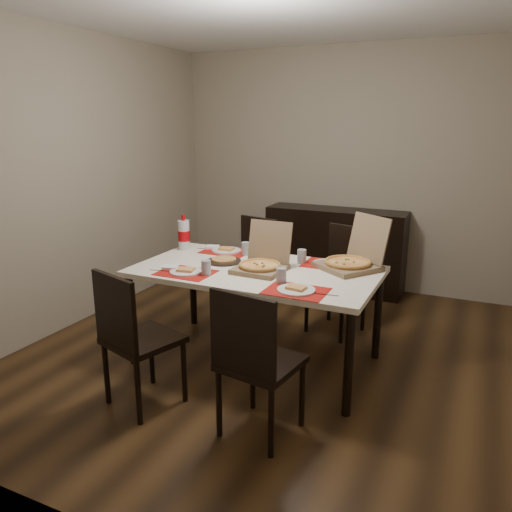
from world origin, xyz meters
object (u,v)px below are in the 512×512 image
dining_table (256,277)px  pizza_box_center (262,263)px  sideboard (335,250)px  chair_near_right (254,358)px  chair_near_left (133,334)px  soda_bottle (184,235)px  chair_far_left (251,262)px  chair_far_right (341,274)px  dip_bowl (273,260)px

dining_table → pizza_box_center: bearing=-18.0°
sideboard → chair_near_right: chair_near_right is taller
sideboard → pizza_box_center: 2.00m
chair_near_left → soda_bottle: bearing=107.4°
chair_far_left → chair_near_left: bearing=-88.7°
chair_far_right → soda_bottle: bearing=-153.3°
sideboard → dining_table: bearing=-91.6°
chair_near_right → dip_bowl: bearing=107.8°
chair_near_right → chair_far_right: same height
pizza_box_center → chair_far_right: bearing=68.1°
chair_near_left → soda_bottle: (-0.37, 1.19, 0.37)m
dining_table → soda_bottle: (-0.81, 0.27, 0.19)m
sideboard → dip_bowl: size_ratio=12.34×
dining_table → pizza_box_center: (0.05, -0.02, 0.12)m
chair_far_right → pizza_box_center: 1.02m
sideboard → dining_table: 1.97m
sideboard → dip_bowl: sideboard is taller
pizza_box_center → sideboard: bearing=90.0°
chair_far_right → dining_table: bearing=-115.2°
chair_far_left → soda_bottle: 0.81m
sideboard → soda_bottle: bearing=-117.1°
chair_near_right → chair_far_right: 1.78m
chair_near_left → chair_far_left: size_ratio=1.00×
dining_table → chair_near_left: (-0.43, -0.92, -0.17)m
chair_far_right → soda_bottle: (-1.22, -0.61, 0.37)m
chair_far_left → pizza_box_center: size_ratio=2.37×
chair_near_left → chair_near_right: 0.84m
dining_table → chair_near_left: 1.03m
dining_table → chair_far_left: size_ratio=1.94×
chair_near_left → chair_near_right: same height
chair_far_right → chair_near_left: bearing=-115.2°
chair_near_left → chair_far_left: same height
chair_near_right → dining_table: bearing=114.3°
chair_near_right → pizza_box_center: size_ratio=2.37×
dining_table → chair_near_left: size_ratio=1.94×
dining_table → chair_far_right: 0.99m
chair_far_left → dip_bowl: bearing=-52.6°
dip_bowl → chair_near_left: bearing=-112.3°
chair_far_right → soda_bottle: size_ratio=3.07×
soda_bottle → chair_far_left: bearing=62.6°
sideboard → dip_bowl: bearing=-90.4°
chair_near_left → sideboard: bearing=80.4°
chair_far_left → dip_bowl: 0.89m
chair_far_right → dip_bowl: size_ratio=7.65×
chair_far_left → pizza_box_center: pizza_box_center is taller
chair_far_left → chair_far_right: (0.89, -0.02, 0.00)m
pizza_box_center → soda_bottle: size_ratio=1.30×
chair_near_left → dip_bowl: bearing=67.7°
sideboard → dining_table: size_ratio=0.83×
dip_bowl → sideboard: bearing=89.6°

